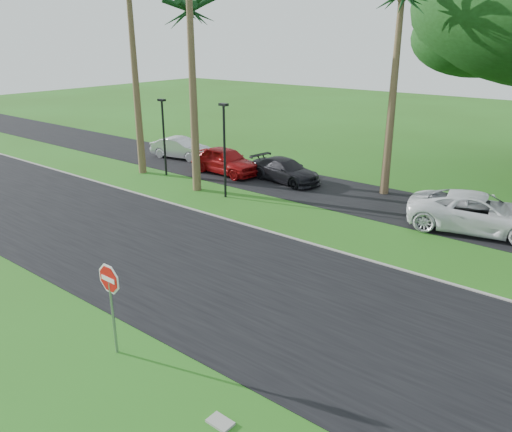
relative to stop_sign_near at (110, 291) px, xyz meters
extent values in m
plane|color=#285715|center=(-0.50, 3.00, -1.77)|extent=(120.00, 120.00, 0.00)
cube|color=black|center=(-0.50, 5.00, -1.76)|extent=(120.00, 8.00, 0.02)
cube|color=black|center=(-0.50, 15.50, -1.76)|extent=(120.00, 5.00, 0.02)
cube|color=gray|center=(-0.50, 9.05, -1.74)|extent=(120.00, 0.12, 0.06)
cylinder|color=gray|center=(0.00, 0.00, -0.77)|extent=(0.07, 0.07, 2.00)
cylinder|color=white|center=(0.00, 0.00, 0.33)|extent=(1.05, 0.02, 1.05)
cylinder|color=red|center=(0.00, 0.00, 0.33)|extent=(0.90, 0.02, 0.90)
cube|color=white|center=(0.00, 0.00, 0.33)|extent=(0.50, 0.02, 0.12)
cone|color=brown|center=(-13.50, 12.00, 3.48)|extent=(0.44, 0.44, 10.50)
cone|color=brown|center=(-11.00, 14.00, 2.73)|extent=(0.44, 0.44, 9.00)
cone|color=brown|center=(-8.50, 11.50, 3.98)|extent=(0.44, 0.44, 11.50)
cone|color=brown|center=(-0.50, 17.00, 2.98)|extent=(0.44, 0.44, 9.50)
cylinder|color=black|center=(-12.00, 12.50, 0.33)|extent=(0.12, 0.12, 4.20)
cube|color=black|center=(-12.00, 12.50, 2.51)|extent=(0.45, 0.25, 0.12)
cylinder|color=black|center=(-6.50, 11.50, 0.48)|extent=(0.12, 0.12, 4.50)
cube|color=black|center=(-6.50, 11.50, 2.81)|extent=(0.45, 0.25, 0.12)
imported|color=#B1B3B9|center=(-14.32, 15.90, -1.10)|extent=(4.27, 2.09, 1.35)
imported|color=maroon|center=(-9.45, 14.86, -1.00)|extent=(4.63, 2.11, 1.54)
imported|color=black|center=(-5.75, 15.64, -1.15)|extent=(4.52, 2.36, 1.25)
imported|color=white|center=(4.77, 14.52, -0.99)|extent=(6.04, 3.71, 1.56)
cube|color=gray|center=(3.78, -0.21, -1.74)|extent=(0.56, 0.36, 0.06)
camera|label=1|loc=(9.55, -6.29, 5.91)|focal=35.00mm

